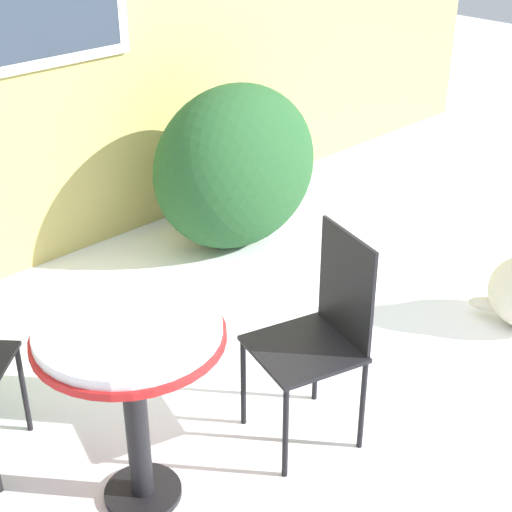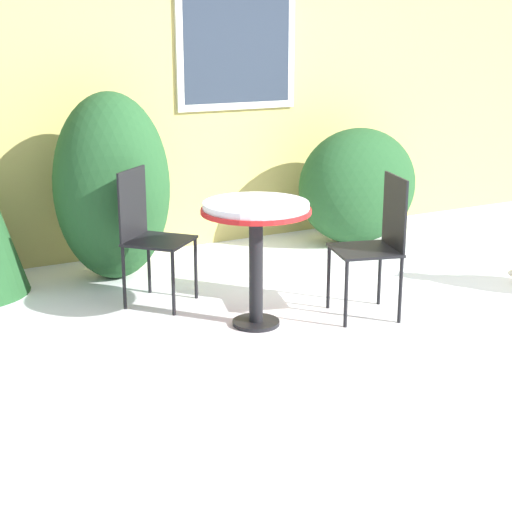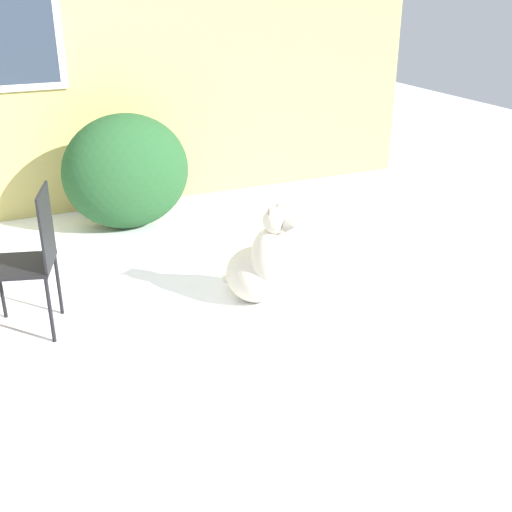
# 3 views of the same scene
# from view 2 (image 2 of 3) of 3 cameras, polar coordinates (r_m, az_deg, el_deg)

# --- Properties ---
(ground_plane) EXTENTS (16.00, 16.00, 0.00)m
(ground_plane) POSITION_cam_2_polar(r_m,az_deg,el_deg) (5.45, 10.34, -3.80)
(ground_plane) COLOR white
(house_wall) EXTENTS (8.00, 0.10, 2.91)m
(house_wall) POSITION_cam_2_polar(r_m,az_deg,el_deg) (6.98, -0.68, 13.16)
(house_wall) COLOR tan
(house_wall) RESTS_ON ground_plane
(shrub_left) EXTENTS (0.87, 0.81, 1.41)m
(shrub_left) POSITION_cam_2_polar(r_m,az_deg,el_deg) (5.97, -10.42, 4.96)
(shrub_left) COLOR #235128
(shrub_left) RESTS_ON ground_plane
(shrub_middle) EXTENTS (1.12, 0.81, 1.02)m
(shrub_middle) POSITION_cam_2_polar(r_m,az_deg,el_deg) (6.98, 7.40, 5.06)
(shrub_middle) COLOR #235128
(shrub_middle) RESTS_ON ground_plane
(patio_table) EXTENTS (0.69, 0.69, 0.81)m
(patio_table) POSITION_cam_2_polar(r_m,az_deg,el_deg) (4.89, -0.00, 2.38)
(patio_table) COLOR black
(patio_table) RESTS_ON ground_plane
(patio_chair_near_table) EXTENTS (0.57, 0.57, 0.93)m
(patio_chair_near_table) POSITION_cam_2_polar(r_m,az_deg,el_deg) (5.39, -7.80, 1.82)
(patio_chair_near_table) COLOR black
(patio_chair_near_table) RESTS_ON ground_plane
(patio_chair_far_side) EXTENTS (0.50, 0.50, 0.93)m
(patio_chair_far_side) POSITION_cam_2_polar(r_m,az_deg,el_deg) (5.17, 8.76, 1.15)
(patio_chair_far_side) COLOR black
(patio_chair_far_side) RESTS_ON ground_plane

